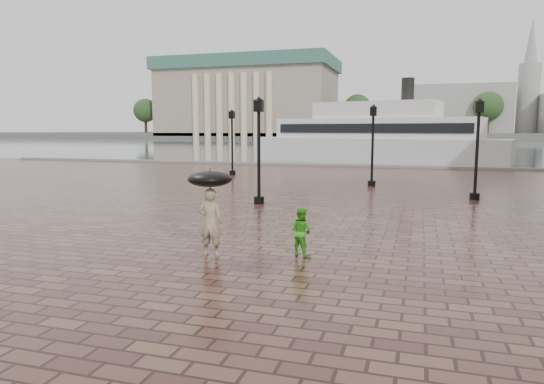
{
  "coord_description": "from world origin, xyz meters",
  "views": [
    {
      "loc": [
        0.58,
        -9.54,
        3.18
      ],
      "look_at": [
        -3.43,
        3.54,
        1.4
      ],
      "focal_mm": 32.0,
      "sensor_mm": 36.0,
      "label": 1
    }
  ],
  "objects_px": {
    "child_pedestrian": "(301,232)",
    "ferry_near": "(376,138)",
    "street_lamps": "(379,145)",
    "adult_pedestrian": "(211,222)"
  },
  "relations": [
    {
      "from": "adult_pedestrian",
      "to": "ferry_near",
      "type": "height_order",
      "value": "ferry_near"
    },
    {
      "from": "child_pedestrian",
      "to": "adult_pedestrian",
      "type": "bearing_deg",
      "value": 41.34
    },
    {
      "from": "street_lamps",
      "to": "child_pedestrian",
      "type": "xyz_separation_m",
      "value": [
        -0.63,
        -15.47,
        -1.71
      ]
    },
    {
      "from": "street_lamps",
      "to": "ferry_near",
      "type": "xyz_separation_m",
      "value": [
        -1.97,
        20.63,
        0.04
      ]
    },
    {
      "from": "street_lamps",
      "to": "ferry_near",
      "type": "bearing_deg",
      "value": 95.45
    },
    {
      "from": "ferry_near",
      "to": "child_pedestrian",
      "type": "bearing_deg",
      "value": -75.17
    },
    {
      "from": "street_lamps",
      "to": "adult_pedestrian",
      "type": "relative_size",
      "value": 12.38
    },
    {
      "from": "adult_pedestrian",
      "to": "ferry_near",
      "type": "distance_m",
      "value": 36.87
    },
    {
      "from": "child_pedestrian",
      "to": "ferry_near",
      "type": "distance_m",
      "value": 36.17
    },
    {
      "from": "adult_pedestrian",
      "to": "child_pedestrian",
      "type": "relative_size",
      "value": 1.41
    }
  ]
}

